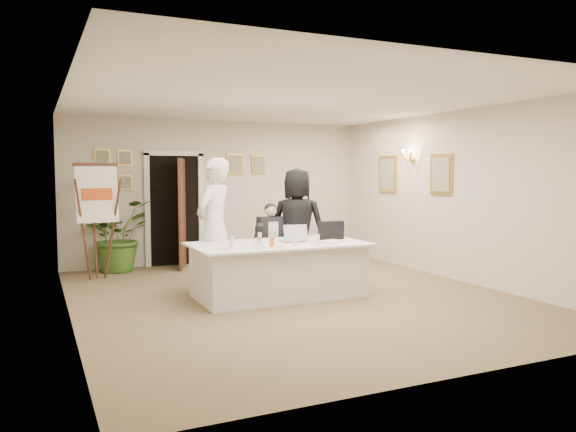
% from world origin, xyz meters
% --- Properties ---
extents(floor, '(7.00, 7.00, 0.00)m').
position_xyz_m(floor, '(0.00, 0.00, 0.00)').
color(floor, brown).
rests_on(floor, ground).
extents(ceiling, '(6.00, 7.00, 0.02)m').
position_xyz_m(ceiling, '(0.00, 0.00, 2.80)').
color(ceiling, white).
rests_on(ceiling, wall_back).
extents(wall_back, '(6.00, 0.10, 2.80)m').
position_xyz_m(wall_back, '(0.00, 3.50, 1.40)').
color(wall_back, beige).
rests_on(wall_back, floor).
extents(wall_front, '(6.00, 0.10, 2.80)m').
position_xyz_m(wall_front, '(0.00, -3.50, 1.40)').
color(wall_front, beige).
rests_on(wall_front, floor).
extents(wall_left, '(0.10, 7.00, 2.80)m').
position_xyz_m(wall_left, '(-3.00, 0.00, 1.40)').
color(wall_left, beige).
rests_on(wall_left, floor).
extents(wall_right, '(0.10, 7.00, 2.80)m').
position_xyz_m(wall_right, '(3.00, 0.00, 1.40)').
color(wall_right, beige).
rests_on(wall_right, floor).
extents(doorway, '(1.14, 0.86, 2.20)m').
position_xyz_m(doorway, '(-0.88, 3.32, 1.04)').
color(doorway, black).
rests_on(doorway, floor).
extents(pictures_back_wall, '(3.40, 0.06, 0.80)m').
position_xyz_m(pictures_back_wall, '(-0.80, 3.47, 1.85)').
color(pictures_back_wall, gold).
rests_on(pictures_back_wall, wall_back).
extents(pictures_right_wall, '(0.06, 2.20, 0.80)m').
position_xyz_m(pictures_right_wall, '(2.97, 1.20, 1.75)').
color(pictures_right_wall, gold).
rests_on(pictures_right_wall, wall_right).
extents(wall_sconce, '(0.20, 0.30, 0.24)m').
position_xyz_m(wall_sconce, '(2.90, 1.20, 2.10)').
color(wall_sconce, gold).
rests_on(wall_sconce, wall_right).
extents(conference_table, '(2.50, 1.34, 0.78)m').
position_xyz_m(conference_table, '(-0.19, 0.09, 0.39)').
color(conference_table, silver).
rests_on(conference_table, floor).
extents(seated_man, '(0.63, 0.66, 1.31)m').
position_xyz_m(seated_man, '(0.09, 1.00, 0.65)').
color(seated_man, black).
rests_on(seated_man, floor).
extents(flip_chart, '(0.67, 0.43, 1.90)m').
position_xyz_m(flip_chart, '(-2.43, 2.44, 0.88)').
color(flip_chart, '#3C2413').
rests_on(flip_chart, floor).
extents(standing_man, '(0.86, 0.84, 2.00)m').
position_xyz_m(standing_man, '(-0.90, 0.87, 1.00)').
color(standing_man, white).
rests_on(standing_man, floor).
extents(standing_woman, '(1.08, 1.00, 1.86)m').
position_xyz_m(standing_woman, '(0.50, 0.90, 0.93)').
color(standing_woman, black).
rests_on(standing_woman, floor).
extents(potted_palm, '(1.53, 1.52, 1.29)m').
position_xyz_m(potted_palm, '(-2.00, 3.20, 0.64)').
color(potted_palm, '#3B6421').
rests_on(potted_palm, floor).
extents(laptop, '(0.39, 0.41, 0.28)m').
position_xyz_m(laptop, '(0.07, 0.18, 0.91)').
color(laptop, '#B7BABC').
rests_on(laptop, conference_table).
extents(laptop_bag, '(0.39, 0.11, 0.28)m').
position_xyz_m(laptop_bag, '(0.72, 0.17, 0.91)').
color(laptop_bag, black).
rests_on(laptop_bag, conference_table).
extents(paper_stack, '(0.33, 0.27, 0.03)m').
position_xyz_m(paper_stack, '(0.53, -0.17, 0.79)').
color(paper_stack, white).
rests_on(paper_stack, conference_table).
extents(plate_left, '(0.25, 0.25, 0.01)m').
position_xyz_m(plate_left, '(-1.10, -0.18, 0.78)').
color(plate_left, white).
rests_on(plate_left, conference_table).
extents(plate_mid, '(0.23, 0.23, 0.01)m').
position_xyz_m(plate_mid, '(-0.63, -0.27, 0.78)').
color(plate_mid, white).
rests_on(plate_mid, conference_table).
extents(plate_near, '(0.29, 0.29, 0.01)m').
position_xyz_m(plate_near, '(-0.31, -0.39, 0.78)').
color(plate_near, white).
rests_on(plate_near, conference_table).
extents(glass_a, '(0.07, 0.07, 0.14)m').
position_xyz_m(glass_a, '(-0.91, 0.03, 0.84)').
color(glass_a, silver).
rests_on(glass_a, conference_table).
extents(glass_b, '(0.08, 0.08, 0.14)m').
position_xyz_m(glass_b, '(-0.07, -0.25, 0.84)').
color(glass_b, silver).
rests_on(glass_b, conference_table).
extents(glass_c, '(0.08, 0.08, 0.14)m').
position_xyz_m(glass_c, '(0.28, -0.23, 0.84)').
color(glass_c, silver).
rests_on(glass_c, conference_table).
extents(glass_d, '(0.07, 0.07, 0.14)m').
position_xyz_m(glass_d, '(-0.39, 0.30, 0.84)').
color(glass_d, silver).
rests_on(glass_d, conference_table).
extents(oj_glass, '(0.09, 0.09, 0.13)m').
position_xyz_m(oj_glass, '(-0.42, -0.23, 0.84)').
color(oj_glass, orange).
rests_on(oj_glass, conference_table).
extents(steel_jug, '(0.11, 0.11, 0.11)m').
position_xyz_m(steel_jug, '(-0.53, -0.00, 0.83)').
color(steel_jug, silver).
rests_on(steel_jug, conference_table).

